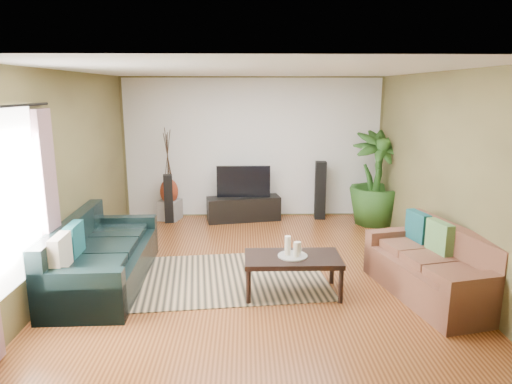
{
  "coord_description": "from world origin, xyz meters",
  "views": [
    {
      "loc": [
        -0.15,
        -6.04,
        2.46
      ],
      "look_at": [
        0.0,
        0.2,
        1.05
      ],
      "focal_mm": 32.0,
      "sensor_mm": 36.0,
      "label": 1
    }
  ],
  "objects_px": {
    "tv_stand": "(244,209)",
    "speaker_right": "(320,190)",
    "potted_plant": "(376,178)",
    "sofa_right": "(430,263)",
    "coffee_table": "(292,275)",
    "pedestal": "(170,210)",
    "sofa_left": "(105,252)",
    "speaker_left": "(168,199)",
    "vase": "(169,191)",
    "television": "(243,181)",
    "side_table": "(105,247)"
  },
  "relations": [
    {
      "from": "tv_stand",
      "to": "speaker_right",
      "type": "height_order",
      "value": "speaker_right"
    },
    {
      "from": "potted_plant",
      "to": "sofa_right",
      "type": "bearing_deg",
      "value": -93.39
    },
    {
      "from": "coffee_table",
      "to": "pedestal",
      "type": "height_order",
      "value": "coffee_table"
    },
    {
      "from": "sofa_left",
      "to": "speaker_left",
      "type": "distance_m",
      "value": 2.8
    },
    {
      "from": "sofa_right",
      "to": "vase",
      "type": "relative_size",
      "value": 3.68
    },
    {
      "from": "pedestal",
      "to": "coffee_table",
      "type": "bearing_deg",
      "value": -58.64
    },
    {
      "from": "speaker_right",
      "to": "television",
      "type": "bearing_deg",
      "value": -172.68
    },
    {
      "from": "sofa_left",
      "to": "television",
      "type": "distance_m",
      "value": 3.4
    },
    {
      "from": "potted_plant",
      "to": "side_table",
      "type": "relative_size",
      "value": 3.53
    },
    {
      "from": "vase",
      "to": "television",
      "type": "bearing_deg",
      "value": -3.55
    },
    {
      "from": "potted_plant",
      "to": "television",
      "type": "bearing_deg",
      "value": 172.99
    },
    {
      "from": "sofa_right",
      "to": "coffee_table",
      "type": "bearing_deg",
      "value": -107.23
    },
    {
      "from": "speaker_right",
      "to": "speaker_left",
      "type": "bearing_deg",
      "value": -172.3
    },
    {
      "from": "coffee_table",
      "to": "television",
      "type": "distance_m",
      "value": 3.34
    },
    {
      "from": "coffee_table",
      "to": "vase",
      "type": "height_order",
      "value": "vase"
    },
    {
      "from": "sofa_right",
      "to": "speaker_left",
      "type": "bearing_deg",
      "value": -144.65
    },
    {
      "from": "speaker_left",
      "to": "speaker_right",
      "type": "relative_size",
      "value": 0.81
    },
    {
      "from": "sofa_right",
      "to": "television",
      "type": "bearing_deg",
      "value": -159.17
    },
    {
      "from": "television",
      "to": "tv_stand",
      "type": "bearing_deg",
      "value": -90.0
    },
    {
      "from": "coffee_table",
      "to": "vase",
      "type": "bearing_deg",
      "value": 121.48
    },
    {
      "from": "sofa_right",
      "to": "television",
      "type": "relative_size",
      "value": 1.77
    },
    {
      "from": "tv_stand",
      "to": "speaker_right",
      "type": "distance_m",
      "value": 1.52
    },
    {
      "from": "speaker_right",
      "to": "potted_plant",
      "type": "relative_size",
      "value": 0.65
    },
    {
      "from": "tv_stand",
      "to": "vase",
      "type": "xyz_separation_m",
      "value": [
        -1.42,
        0.11,
        0.32
      ]
    },
    {
      "from": "sofa_left",
      "to": "sofa_right",
      "type": "xyz_separation_m",
      "value": [
        4.03,
        -0.49,
        0.0
      ]
    },
    {
      "from": "speaker_left",
      "to": "vase",
      "type": "bearing_deg",
      "value": 84.1
    },
    {
      "from": "speaker_left",
      "to": "side_table",
      "type": "height_order",
      "value": "speaker_left"
    },
    {
      "from": "sofa_right",
      "to": "vase",
      "type": "height_order",
      "value": "sofa_right"
    },
    {
      "from": "sofa_left",
      "to": "sofa_right",
      "type": "relative_size",
      "value": 1.27
    },
    {
      "from": "sofa_left",
      "to": "speaker_right",
      "type": "relative_size",
      "value": 2.03
    },
    {
      "from": "speaker_right",
      "to": "vase",
      "type": "bearing_deg",
      "value": -176.1
    },
    {
      "from": "coffee_table",
      "to": "vase",
      "type": "xyz_separation_m",
      "value": [
        -2.03,
        3.33,
        0.31
      ]
    },
    {
      "from": "vase",
      "to": "side_table",
      "type": "bearing_deg",
      "value": -104.32
    },
    {
      "from": "potted_plant",
      "to": "speaker_left",
      "type": "bearing_deg",
      "value": 177.08
    },
    {
      "from": "speaker_right",
      "to": "potted_plant",
      "type": "xyz_separation_m",
      "value": [
        0.95,
        -0.39,
        0.3
      ]
    },
    {
      "from": "television",
      "to": "speaker_right",
      "type": "xyz_separation_m",
      "value": [
        1.48,
        0.09,
        -0.2
      ]
    },
    {
      "from": "sofa_left",
      "to": "vase",
      "type": "distance_m",
      "value": 2.99
    },
    {
      "from": "sofa_left",
      "to": "potted_plant",
      "type": "bearing_deg",
      "value": -60.08
    },
    {
      "from": "coffee_table",
      "to": "speaker_right",
      "type": "distance_m",
      "value": 3.46
    },
    {
      "from": "speaker_left",
      "to": "sofa_right",
      "type": "bearing_deg",
      "value": -51.83
    },
    {
      "from": "side_table",
      "to": "vase",
      "type": "bearing_deg",
      "value": 75.68
    },
    {
      "from": "potted_plant",
      "to": "speaker_right",
      "type": "bearing_deg",
      "value": 157.86
    },
    {
      "from": "sofa_right",
      "to": "television",
      "type": "xyz_separation_m",
      "value": [
        -2.25,
        3.36,
        0.33
      ]
    },
    {
      "from": "sofa_right",
      "to": "pedestal",
      "type": "bearing_deg",
      "value": -146.17
    },
    {
      "from": "pedestal",
      "to": "potted_plant",
      "type": "bearing_deg",
      "value": -5.74
    },
    {
      "from": "sofa_left",
      "to": "television",
      "type": "bearing_deg",
      "value": -33.27
    },
    {
      "from": "sofa_left",
      "to": "coffee_table",
      "type": "distance_m",
      "value": 2.42
    },
    {
      "from": "sofa_left",
      "to": "speaker_left",
      "type": "height_order",
      "value": "speaker_left"
    },
    {
      "from": "sofa_left",
      "to": "speaker_left",
      "type": "xyz_separation_m",
      "value": [
        0.37,
        2.77,
        0.03
      ]
    },
    {
      "from": "tv_stand",
      "to": "speaker_left",
      "type": "distance_m",
      "value": 1.43
    }
  ]
}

